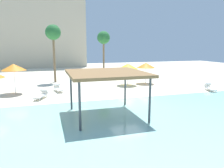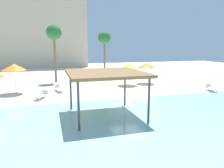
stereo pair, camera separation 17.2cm
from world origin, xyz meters
name	(u,v)px [view 2 (the right image)]	position (x,y,z in m)	size (l,w,h in m)	color
ground_plane	(128,103)	(0.00, 0.00, 0.00)	(80.00, 80.00, 0.00)	beige
lagoon_water	(160,126)	(0.00, -5.25, 0.02)	(44.00, 13.50, 0.04)	#99D1C6
shade_pavilion	(106,74)	(-2.50, -2.49, 2.81)	(4.87, 4.87, 2.97)	#42474C
beach_umbrella_orange_0	(147,65)	(5.52, 8.18, 2.25)	(2.26, 2.26, 2.56)	silver
beach_umbrella_orange_3	(14,67)	(-9.25, 6.72, 2.59)	(2.32, 2.32, 2.91)	silver
beach_umbrella_yellow_4	(128,66)	(2.96, 7.70, 2.24)	(2.38, 2.38, 2.57)	silver
lounge_chair_0	(59,88)	(-5.17, 6.41, 0.33)	(0.91, 1.97, 0.74)	white
lounge_chair_2	(211,88)	(9.96, 2.13, 0.33)	(1.19, 1.99, 0.74)	white
lounge_chair_3	(42,95)	(-6.76, 3.79, 0.33)	(1.34, 1.97, 0.74)	white
palm_tree_0	(54,34)	(-5.21, 12.37, 6.05)	(1.90, 1.90, 7.21)	brown
palm_tree_1	(104,39)	(2.12, 15.65, 5.63)	(1.90, 1.90, 6.77)	brown
hotel_block_0	(30,28)	(-9.63, 36.53, 8.49)	(23.84, 11.57, 16.98)	beige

